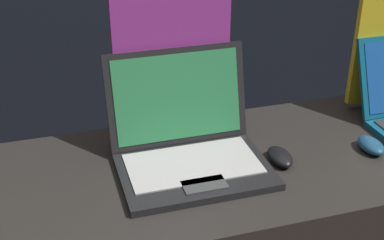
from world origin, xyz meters
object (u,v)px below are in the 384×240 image
object	(u,v)px
mouse_middle	(280,157)
laptop_middle	(187,141)
mouse_back	(371,145)
promo_stand_middle	(171,61)

from	to	relation	value
mouse_middle	laptop_middle	bearing A→B (deg)	162.81
laptop_middle	mouse_back	bearing A→B (deg)	-10.38
mouse_middle	promo_stand_middle	size ratio (longest dim) A/B	0.21
laptop_middle	mouse_middle	world-z (taller)	laptop_middle
laptop_middle	mouse_back	distance (m)	0.53
laptop_middle	promo_stand_middle	size ratio (longest dim) A/B	0.79
mouse_back	mouse_middle	bearing A→B (deg)	175.99
mouse_middle	promo_stand_middle	world-z (taller)	promo_stand_middle
laptop_middle	promo_stand_middle	bearing A→B (deg)	90.00
laptop_middle	mouse_middle	bearing A→B (deg)	-17.19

